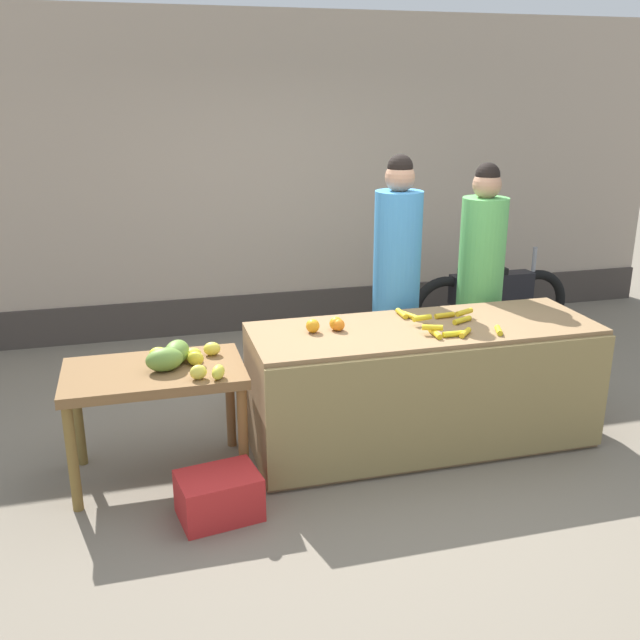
# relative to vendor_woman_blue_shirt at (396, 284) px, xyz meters

# --- Properties ---
(ground_plane) EXTENTS (24.00, 24.00, 0.00)m
(ground_plane) POSITION_rel_vendor_woman_blue_shirt_xyz_m (-0.48, -0.63, -0.94)
(ground_plane) COLOR #756B5B
(market_wall_back) EXTENTS (8.22, 0.23, 2.97)m
(market_wall_back) POSITION_rel_vendor_woman_blue_shirt_xyz_m (-0.48, 2.10, 0.51)
(market_wall_back) COLOR tan
(market_wall_back) RESTS_ON ground
(fruit_stall_counter) EXTENTS (2.26, 0.80, 0.83)m
(fruit_stall_counter) POSITION_rel_vendor_woman_blue_shirt_xyz_m (-0.04, -0.65, -0.53)
(fruit_stall_counter) COLOR olive
(fruit_stall_counter) RESTS_ON ground
(side_table_wooden) EXTENTS (1.06, 0.64, 0.71)m
(side_table_wooden) POSITION_rel_vendor_woman_blue_shirt_xyz_m (-1.76, -0.63, -0.33)
(side_table_wooden) COLOR brown
(side_table_wooden) RESTS_ON ground
(banana_bunch_pile) EXTENTS (0.52, 0.63, 0.07)m
(banana_bunch_pile) POSITION_rel_vendor_woman_blue_shirt_xyz_m (0.07, -0.67, -0.09)
(banana_bunch_pile) COLOR gold
(banana_bunch_pile) RESTS_ON fruit_stall_counter
(orange_pile) EXTENTS (0.25, 0.10, 0.09)m
(orange_pile) POSITION_rel_vendor_woman_blue_shirt_xyz_m (-0.67, -0.57, -0.07)
(orange_pile) COLOR orange
(orange_pile) RESTS_ON fruit_stall_counter
(mango_papaya_pile) EXTENTS (0.47, 0.52, 0.14)m
(mango_papaya_pile) POSITION_rel_vendor_woman_blue_shirt_xyz_m (-1.61, -0.63, -0.17)
(mango_papaya_pile) COLOR gold
(mango_papaya_pile) RESTS_ON side_table_wooden
(vendor_woman_blue_shirt) EXTENTS (0.34, 0.34, 1.86)m
(vendor_woman_blue_shirt) POSITION_rel_vendor_woman_blue_shirt_xyz_m (0.00, 0.00, 0.00)
(vendor_woman_blue_shirt) COLOR #33333D
(vendor_woman_blue_shirt) RESTS_ON ground
(vendor_woman_green_shirt) EXTENTS (0.34, 0.34, 1.78)m
(vendor_woman_green_shirt) POSITION_rel_vendor_woman_blue_shirt_xyz_m (0.69, 0.03, -0.04)
(vendor_woman_green_shirt) COLOR #33333D
(vendor_woman_green_shirt) RESTS_ON ground
(parked_motorcycle) EXTENTS (1.60, 0.18, 0.88)m
(parked_motorcycle) POSITION_rel_vendor_woman_blue_shirt_xyz_m (1.39, 1.12, -0.54)
(parked_motorcycle) COLOR black
(parked_motorcycle) RESTS_ON ground
(produce_crate) EXTENTS (0.49, 0.39, 0.26)m
(produce_crate) POSITION_rel_vendor_woman_blue_shirt_xyz_m (-1.47, -1.18, -0.81)
(produce_crate) COLOR red
(produce_crate) RESTS_ON ground
(produce_sack) EXTENTS (0.46, 0.47, 0.49)m
(produce_sack) POSITION_rel_vendor_woman_blue_shirt_xyz_m (-0.98, 0.14, -0.69)
(produce_sack) COLOR tan
(produce_sack) RESTS_ON ground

